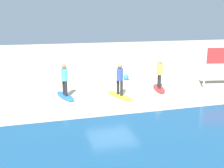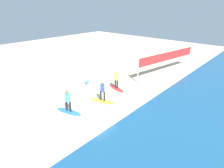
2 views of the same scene
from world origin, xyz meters
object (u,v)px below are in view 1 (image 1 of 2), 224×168
object	(u,v)px
surfer_blue	(64,77)
beach_ball	(126,77)
surfer_red	(160,72)
surfboard_red	(159,88)
surfer_yellow	(120,77)
surfboard_yellow	(120,96)
surfboard_blue	(65,96)

from	to	relation	value
surfer_blue	beach_ball	world-z (taller)	surfer_blue
surfer_red	beach_ball	bearing A→B (deg)	-69.63
surfboard_red	surfer_yellow	xyz separation A→B (m)	(2.62, 0.80, 0.99)
surfer_yellow	surfer_blue	world-z (taller)	same
surfer_red	surfer_yellow	world-z (taller)	same
surfboard_yellow	surfer_red	bearing A→B (deg)	89.79
beach_ball	surfboard_red	bearing A→B (deg)	110.37
surfboard_red	surfer_red	distance (m)	0.99
surfboard_red	surfer_blue	world-z (taller)	surfer_blue
surfer_red	surfboard_blue	world-z (taller)	surfer_red
surfboard_red	surfboard_yellow	world-z (taller)	same
surfer_blue	surfer_red	bearing A→B (deg)	-179.01
surfboard_yellow	surfer_blue	bearing A→B (deg)	-121.55
surfboard_red	surfer_red	size ratio (longest dim) A/B	1.28
surfboard_yellow	surfer_yellow	world-z (taller)	surfer_yellow
surfer_red	surfer_blue	bearing A→B (deg)	0.99
beach_ball	surfboard_yellow	bearing A→B (deg)	66.43
surfboard_red	surfer_yellow	distance (m)	2.91
surfboard_red	surfboard_blue	xyz separation A→B (m)	(5.35, 0.09, 0.00)
surfboard_yellow	surfer_yellow	size ratio (longest dim) A/B	1.28
surfer_yellow	surfer_red	bearing A→B (deg)	-163.08
surfboard_yellow	surfer_blue	distance (m)	2.99
surfer_yellow	surfer_blue	distance (m)	2.83
surfboard_yellow	surfboard_blue	world-z (taller)	same
surfboard_yellow	surfboard_red	bearing A→B (deg)	89.79
surfer_red	surfer_blue	distance (m)	5.35
surfer_yellow	surfboard_red	bearing A→B (deg)	-163.08
beach_ball	surfer_blue	bearing A→B (deg)	33.96
surfer_red	surfer_yellow	distance (m)	2.73
surfboard_red	surfer_blue	xyz separation A→B (m)	(5.35, 0.09, 0.99)
surfboard_yellow	surfboard_blue	bearing A→B (deg)	-121.55
surfer_blue	surfboard_blue	bearing A→B (deg)	90.00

